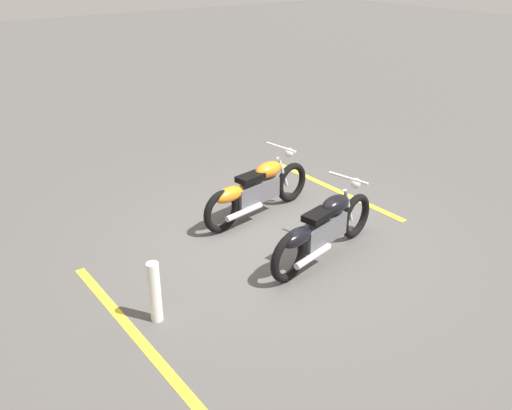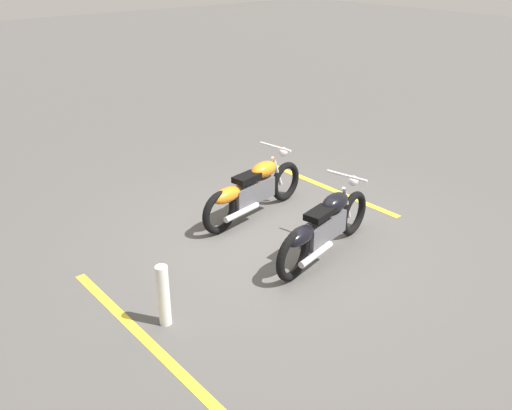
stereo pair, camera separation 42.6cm
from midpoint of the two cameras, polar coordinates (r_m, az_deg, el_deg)
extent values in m
plane|color=#514F4C|center=(8.05, 3.77, -3.51)|extent=(60.00, 60.00, 0.00)
torus|color=black|center=(9.11, 5.06, 2.37)|extent=(0.68, 0.22, 0.67)
torus|color=black|center=(8.07, -2.11, -0.69)|extent=(0.68, 0.22, 0.67)
cube|color=#59595E|center=(8.50, 1.47, 1.35)|extent=(0.86, 0.35, 0.32)
ellipsoid|color=orange|center=(8.57, 2.74, 3.71)|extent=(0.56, 0.36, 0.24)
ellipsoid|color=orange|center=(8.07, -1.31, 1.10)|extent=(0.59, 0.33, 0.22)
cube|color=black|center=(8.30, 0.87, 2.86)|extent=(0.47, 0.31, 0.09)
cylinder|color=silver|center=(8.84, 4.16, 3.51)|extent=(0.27, 0.10, 0.56)
cylinder|color=silver|center=(8.66, 4.03, 6.03)|extent=(0.14, 0.62, 0.04)
sphere|color=silver|center=(8.85, 4.86, 5.47)|extent=(0.15, 0.15, 0.15)
cylinder|color=silver|center=(8.22, 0.24, -0.75)|extent=(0.71, 0.20, 0.09)
torus|color=black|center=(8.10, 11.85, -1.15)|extent=(0.68, 0.25, 0.67)
torus|color=black|center=(6.93, 5.23, -5.49)|extent=(0.68, 0.25, 0.67)
cube|color=#59595E|center=(7.42, 8.63, -2.72)|extent=(0.87, 0.40, 0.32)
ellipsoid|color=black|center=(7.49, 9.92, 0.04)|extent=(0.57, 0.39, 0.24)
ellipsoid|color=black|center=(6.93, 6.09, -3.38)|extent=(0.60, 0.36, 0.22)
cube|color=black|center=(7.20, 8.20, -1.12)|extent=(0.48, 0.33, 0.09)
cylinder|color=silver|center=(7.81, 11.16, -0.01)|extent=(0.27, 0.11, 0.56)
cylinder|color=silver|center=(7.60, 11.22, 2.76)|extent=(0.17, 0.61, 0.04)
sphere|color=silver|center=(7.81, 11.90, 2.23)|extent=(0.15, 0.15, 0.15)
cylinder|color=silver|center=(7.14, 7.70, -5.35)|extent=(0.70, 0.24, 0.09)
cylinder|color=white|center=(6.25, -8.60, -9.03)|extent=(0.14, 0.14, 0.75)
cube|color=yellow|center=(9.80, 9.26, 1.71)|extent=(0.18, 3.20, 0.01)
cube|color=yellow|center=(6.34, -10.92, -12.82)|extent=(0.18, 3.20, 0.01)
camera|label=1|loc=(0.21, 91.62, -0.77)|focal=38.26mm
camera|label=2|loc=(0.21, -88.38, 0.77)|focal=38.26mm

